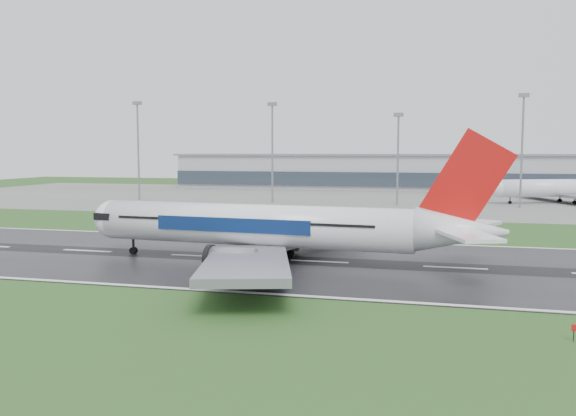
# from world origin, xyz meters

# --- Properties ---
(ground) EXTENTS (520.00, 520.00, 0.00)m
(ground) POSITION_xyz_m (0.00, 0.00, 0.00)
(ground) COLOR #224A1B
(ground) RESTS_ON ground
(runway) EXTENTS (400.00, 45.00, 0.10)m
(runway) POSITION_xyz_m (0.00, 0.00, 0.05)
(runway) COLOR black
(runway) RESTS_ON ground
(apron) EXTENTS (400.00, 130.00, 0.08)m
(apron) POSITION_xyz_m (0.00, 125.00, 0.04)
(apron) COLOR slate
(apron) RESTS_ON ground
(terminal) EXTENTS (240.00, 36.00, 15.00)m
(terminal) POSITION_xyz_m (0.00, 185.00, 7.50)
(terminal) COLOR #93979E
(terminal) RESTS_ON ground
(main_airliner) EXTENTS (68.34, 65.51, 18.95)m
(main_airliner) POSITION_xyz_m (-25.41, -2.76, 9.58)
(main_airliner) COLOR white
(main_airliner) RESTS_ON runway
(parked_airliner) EXTENTS (69.79, 67.70, 16.04)m
(parked_airliner) POSITION_xyz_m (37.83, 120.81, 8.10)
(parked_airliner) COLOR silver
(parked_airliner) RESTS_ON apron
(floodmast_0) EXTENTS (0.64, 0.64, 32.90)m
(floodmast_0) POSITION_xyz_m (-104.07, 100.00, 16.45)
(floodmast_0) COLOR gray
(floodmast_0) RESTS_ON ground
(floodmast_1) EXTENTS (0.64, 0.64, 31.61)m
(floodmast_1) POSITION_xyz_m (-55.60, 100.00, 15.81)
(floodmast_1) COLOR gray
(floodmast_1) RESTS_ON ground
(floodmast_2) EXTENTS (0.64, 0.64, 27.58)m
(floodmast_2) POSITION_xyz_m (-15.00, 100.00, 13.79)
(floodmast_2) COLOR gray
(floodmast_2) RESTS_ON ground
(floodmast_3) EXTENTS (0.64, 0.64, 32.71)m
(floodmast_3) POSITION_xyz_m (21.18, 100.00, 16.36)
(floodmast_3) COLOR gray
(floodmast_3) RESTS_ON ground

